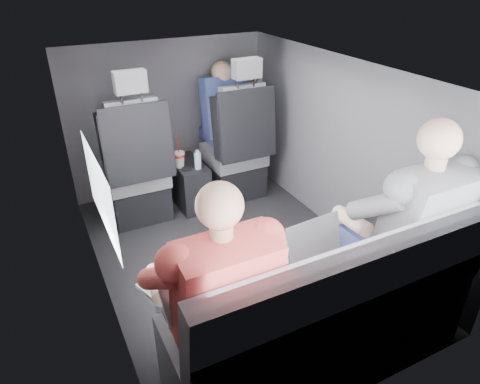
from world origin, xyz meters
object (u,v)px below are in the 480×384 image
passenger_rear_left (213,296)px  passenger_rear_right (401,228)px  passenger_front_right (223,109)px  laptop_silver (303,243)px  center_console (189,183)px  soda_cup (179,159)px  laptop_white (188,280)px  water_bottle (198,160)px  laptop_black (390,219)px  front_seat_left (137,175)px  rear_bench (325,322)px  front_seat_right (237,155)px

passenger_rear_left → passenger_rear_right: passenger_rear_right is taller
passenger_rear_right → passenger_front_right: (-0.09, 2.07, 0.08)m
laptop_silver → center_console: bearing=90.4°
soda_cup → laptop_white: size_ratio=0.64×
soda_cup → water_bottle: (0.13, -0.10, 0.00)m
water_bottle → laptop_black: size_ratio=0.47×
front_seat_left → center_console: (0.45, 0.04, -0.20)m
front_seat_left → water_bottle: front_seat_left is taller
passenger_rear_left → laptop_silver: bearing=15.1°
rear_bench → passenger_rear_left: bearing=170.5°
soda_cup → laptop_black: (0.67, -1.67, 0.16)m
passenger_rear_left → passenger_rear_right: bearing=-0.1°
front_seat_left → passenger_rear_left: (-0.12, -1.81, 0.23)m
front_seat_right → passenger_rear_left: front_seat_right is taller
laptop_silver → passenger_rear_left: size_ratio=0.28×
passenger_rear_left → passenger_rear_right: 1.10m
center_console → passenger_rear_left: passenger_rear_left is taller
laptop_silver → passenger_front_right: (0.43, 1.91, 0.11)m
rear_bench → laptop_silver: bearing=87.4°
front_seat_right → laptop_white: front_seat_right is taller
center_console → rear_bench: (-0.00, -1.94, 0.11)m
passenger_front_right → laptop_silver: bearing=-102.7°
front_seat_left → center_console: size_ratio=2.64×
water_bottle → passenger_rear_right: 1.78m
soda_cup → laptop_silver: bearing=-86.6°
rear_bench → laptop_white: rear_bench is taller
water_bottle → front_seat_left: bearing=167.6°
water_bottle → rear_bench: bearing=-91.2°
front_seat_left → laptop_silver: 1.73m
laptop_black → laptop_white: bearing=179.1°
center_console → passenger_rear_right: 1.98m
center_console → water_bottle: bearing=-75.3°
center_console → laptop_white: 1.86m
laptop_silver → laptop_black: 0.57m
rear_bench → passenger_rear_left: size_ratio=1.29×
rear_bench → soda_cup: 1.90m
center_console → rear_bench: rear_bench is taller
front_seat_left → rear_bench: size_ratio=0.79×
front_seat_right → laptop_silver: 1.72m
water_bottle → laptop_silver: size_ratio=0.47×
laptop_black → passenger_rear_left: passenger_rear_left is taller
laptop_black → front_seat_right: bearing=94.6°
front_seat_left → passenger_front_right: bearing=16.2°
passenger_rear_left → rear_bench: bearing=-9.5°
passenger_rear_right → passenger_front_right: 2.07m
laptop_black → passenger_rear_right: (-0.05, -0.13, 0.03)m
water_bottle → passenger_rear_right: (0.49, -1.70, 0.18)m
laptop_white → passenger_front_right: (1.07, 1.92, 0.11)m
passenger_rear_left → passenger_front_right: passenger_rear_left is taller
front_seat_right → laptop_black: size_ratio=3.68×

